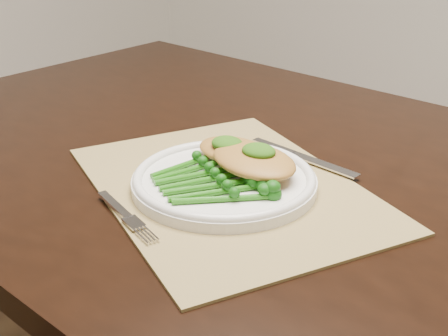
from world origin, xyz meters
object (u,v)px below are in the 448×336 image
Objects in this scene: broccolini_bundle at (202,181)px; dinner_plate at (224,180)px; placemat at (228,187)px; chicken_fillet_left at (235,151)px.

dinner_plate is at bearing 96.39° from broccolini_bundle.
placemat is 0.07m from chicken_fillet_left.
dinner_plate is at bearing -73.26° from placemat.
dinner_plate is 2.12× the size of chicken_fillet_left.
dinner_plate is (-0.00, -0.01, 0.01)m from placemat.
broccolini_bundle is (-0.01, -0.04, 0.02)m from placemat.
dinner_plate is 0.04m from broccolini_bundle.
broccolini_bundle reaches higher than dinner_plate.
placemat is 1.77× the size of dinner_plate.
chicken_fillet_left reaches higher than broccolini_bundle.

